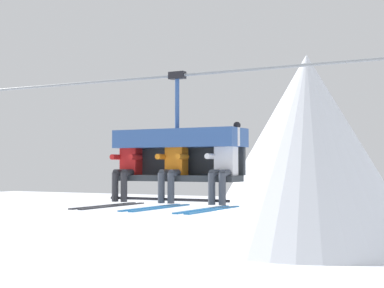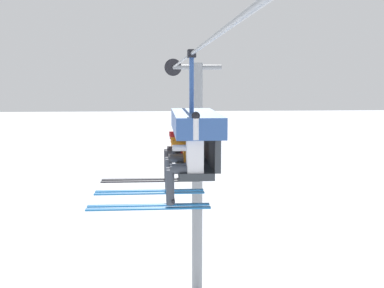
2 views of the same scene
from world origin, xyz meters
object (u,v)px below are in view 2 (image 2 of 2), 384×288
Objects in this scene: chairlift_chair at (196,132)px; skier_white at (186,158)px; lift_tower_near at (197,173)px; skier_orange at (182,150)px; skier_red at (179,143)px.

chairlift_chair is 0.95m from skier_white.
lift_tower_near reaches higher than skier_white.
skier_orange is (0.00, -0.22, -0.29)m from chairlift_chair.
skier_red is 1.78m from skier_white.
lift_tower_near is 7.98m from skier_red.
skier_orange is 0.89m from skier_white.
skier_red is at bearing -179.78° from skier_white.
skier_red is (7.66, -0.93, 2.04)m from lift_tower_near.
chairlift_chair reaches higher than skier_red.
chairlift_chair is 1.29× the size of skier_orange.
skier_red is at bearing -165.99° from chairlift_chair.
skier_white is (1.78, 0.01, 0.02)m from skier_red.
skier_red is (-0.89, -0.22, -0.29)m from chairlift_chair.
chairlift_chair is at bearing 14.01° from skier_red.
chairlift_chair is at bearing -4.73° from lift_tower_near.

